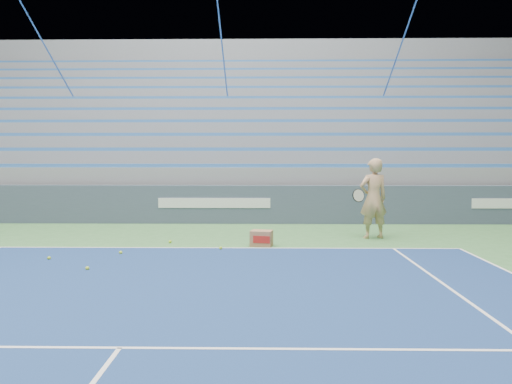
# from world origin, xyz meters

# --- Properties ---
(sponsor_barrier) EXTENTS (30.00, 0.32, 1.10)m
(sponsor_barrier) POSITION_xyz_m (0.00, 15.88, 0.55)
(sponsor_barrier) COLOR #3C485C
(sponsor_barrier) RESTS_ON ground
(bleachers) EXTENTS (31.00, 9.15, 7.30)m
(bleachers) POSITION_xyz_m (0.00, 21.60, 2.36)
(bleachers) COLOR gray
(bleachers) RESTS_ON ground
(tennis_player) EXTENTS (0.99, 0.92, 1.88)m
(tennis_player) POSITION_xyz_m (3.98, 13.27, 0.94)
(tennis_player) COLOR tan
(tennis_player) RESTS_ON ground
(ball_box) EXTENTS (0.51, 0.43, 0.34)m
(ball_box) POSITION_xyz_m (1.37, 12.18, 0.17)
(ball_box) COLOR #996B4A
(ball_box) RESTS_ON ground
(tennis_ball_0) EXTENTS (0.07, 0.07, 0.07)m
(tennis_ball_0) POSITION_xyz_m (0.53, 11.73, 0.03)
(tennis_ball_0) COLOR #B8DB2C
(tennis_ball_0) RESTS_ON ground
(tennis_ball_1) EXTENTS (0.07, 0.07, 0.07)m
(tennis_ball_1) POSITION_xyz_m (-2.56, 10.67, 0.03)
(tennis_ball_1) COLOR #B8DB2C
(tennis_ball_1) RESTS_ON ground
(tennis_ball_2) EXTENTS (0.07, 0.07, 0.07)m
(tennis_ball_2) POSITION_xyz_m (-0.66, 12.52, 0.03)
(tennis_ball_2) COLOR #B8DB2C
(tennis_ball_2) RESTS_ON ground
(tennis_ball_3) EXTENTS (0.07, 0.07, 0.07)m
(tennis_ball_3) POSITION_xyz_m (-1.55, 9.83, 0.03)
(tennis_ball_3) COLOR #B8DB2C
(tennis_ball_3) RESTS_ON ground
(tennis_ball_4) EXTENTS (0.07, 0.07, 0.07)m
(tennis_ball_4) POSITION_xyz_m (-1.39, 11.23, 0.03)
(tennis_ball_4) COLOR #B8DB2C
(tennis_ball_4) RESTS_ON ground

